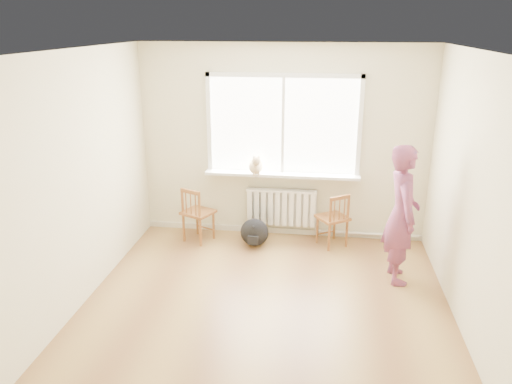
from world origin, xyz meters
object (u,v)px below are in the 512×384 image
(chair_left, at_px, (196,215))
(cat, at_px, (256,165))
(person, at_px, (402,214))
(backpack, at_px, (254,232))
(chair_right, at_px, (334,220))

(chair_left, bearing_deg, cat, -137.88)
(chair_left, bearing_deg, person, -170.74)
(person, xyz_separation_m, backpack, (-1.82, 0.70, -0.64))
(backpack, bearing_deg, chair_right, 6.44)
(chair_left, relative_size, backpack, 2.04)
(backpack, bearing_deg, cat, 93.88)
(backpack, bearing_deg, person, -21.10)
(chair_left, height_order, backpack, chair_left)
(person, distance_m, cat, 2.11)
(chair_right, height_order, person, person)
(cat, bearing_deg, person, -39.20)
(cat, height_order, backpack, cat)
(chair_left, distance_m, cat, 1.08)
(person, distance_m, backpack, 2.06)
(chair_left, xyz_separation_m, chair_right, (1.91, 0.09, -0.01))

